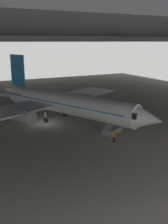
% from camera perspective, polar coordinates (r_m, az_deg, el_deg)
% --- Properties ---
extents(ground_plane, '(110.00, 110.00, 0.00)m').
position_cam_1_polar(ground_plane, '(45.99, -8.48, -2.44)').
color(ground_plane, gray).
extents(hangar_structure, '(121.00, 99.00, 15.56)m').
position_cam_1_polar(hangar_structure, '(57.12, -13.76, 15.88)').
color(hangar_structure, '#4C4F54').
rests_on(hangar_structure, ground_plane).
extents(airplane_main, '(33.74, 33.71, 11.16)m').
position_cam_1_polar(airplane_main, '(45.76, -4.46, 2.00)').
color(airplane_main, white).
rests_on(airplane_main, ground_plane).
extents(boarding_stairs, '(4.35, 2.95, 4.60)m').
position_cam_1_polar(boarding_stairs, '(41.02, 6.24, -3.46)').
color(boarding_stairs, slate).
rests_on(boarding_stairs, ground_plane).
extents(crew_worker_by_stairs, '(0.30, 0.54, 1.76)m').
position_cam_1_polar(crew_worker_by_stairs, '(36.85, 6.48, -5.17)').
color(crew_worker_by_stairs, '#232838').
rests_on(crew_worker_by_stairs, ground_plane).
extents(traffic_cone_orange, '(0.36, 0.36, 0.60)m').
position_cam_1_polar(traffic_cone_orange, '(39.64, 16.54, -5.36)').
color(traffic_cone_orange, black).
rests_on(traffic_cone_orange, ground_plane).
extents(baggage_tug, '(1.37, 2.25, 0.90)m').
position_cam_1_polar(baggage_tug, '(54.07, -5.53, 0.88)').
color(baggage_tug, yellow).
rests_on(baggage_tug, ground_plane).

